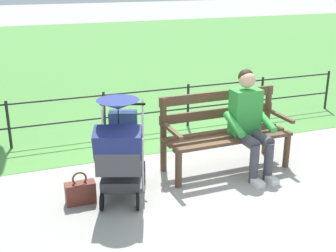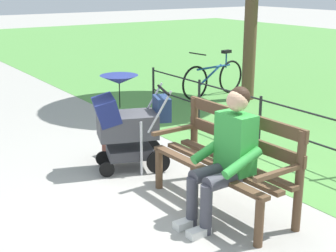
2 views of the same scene
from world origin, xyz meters
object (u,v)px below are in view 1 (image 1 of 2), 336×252
(stroller, at_px, (120,148))
(handbag, at_px, (80,192))
(park_bench, at_px, (224,128))
(person_on_bench, at_px, (250,120))

(stroller, height_order, handbag, stroller)
(park_bench, bearing_deg, handbag, 9.50)
(stroller, relative_size, handbag, 3.11)
(park_bench, distance_m, person_on_bench, 0.35)
(person_on_bench, bearing_deg, handbag, 2.48)
(park_bench, relative_size, person_on_bench, 1.26)
(park_bench, height_order, handbag, park_bench)
(stroller, xyz_separation_m, handbag, (0.45, -0.03, -0.47))
(person_on_bench, height_order, stroller, person_on_bench)
(park_bench, height_order, stroller, stroller)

